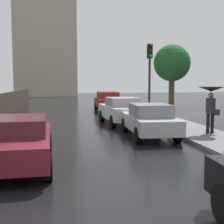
# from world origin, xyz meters

# --- Properties ---
(ground) EXTENTS (120.00, 120.00, 0.00)m
(ground) POSITION_xyz_m (0.00, 0.00, 0.00)
(ground) COLOR black
(car_maroon_near_kerb) EXTENTS (1.84, 4.09, 1.32)m
(car_maroon_near_kerb) POSITION_xyz_m (-1.76, 3.42, 0.70)
(car_maroon_near_kerb) COLOR maroon
(car_maroon_near_kerb) RESTS_ON ground
(car_red_mid_road) EXTENTS (1.82, 4.42, 1.50)m
(car_red_mid_road) POSITION_xyz_m (2.87, 18.56, 0.79)
(car_red_mid_road) COLOR maroon
(car_red_mid_road) RESTS_ON ground
(car_white_behind_camera) EXTENTS (2.08, 4.14, 1.43)m
(car_white_behind_camera) POSITION_xyz_m (2.56, 11.24, 0.74)
(car_white_behind_camera) COLOR silver
(car_white_behind_camera) RESTS_ON ground
(car_silver_far_lane) EXTENTS (1.79, 4.17, 1.36)m
(car_silver_far_lane) POSITION_xyz_m (2.91, 7.29, 0.69)
(car_silver_far_lane) COLOR #B2B5BA
(car_silver_far_lane) RESTS_ON ground
(pedestrian_with_umbrella_near) EXTENTS (1.05, 1.05, 1.91)m
(pedestrian_with_umbrella_near) POSITION_xyz_m (5.39, 6.89, 1.63)
(pedestrian_with_umbrella_near) COLOR black
(pedestrian_with_umbrella_near) RESTS_ON sidewalk_strip
(traffic_light) EXTENTS (0.26, 0.39, 4.13)m
(traffic_light) POSITION_xyz_m (4.10, 11.37, 3.01)
(traffic_light) COLOR black
(traffic_light) RESTS_ON sidewalk_strip
(street_tree_mid) EXTENTS (2.46, 2.46, 4.76)m
(street_tree_mid) POSITION_xyz_m (6.76, 15.17, 3.47)
(street_tree_mid) COLOR #4C3823
(street_tree_mid) RESTS_ON ground
(distant_tower) EXTENTS (9.75, 8.44, 27.51)m
(distant_tower) POSITION_xyz_m (-2.98, 48.03, 12.48)
(distant_tower) COLOR #B2A88E
(distant_tower) RESTS_ON ground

